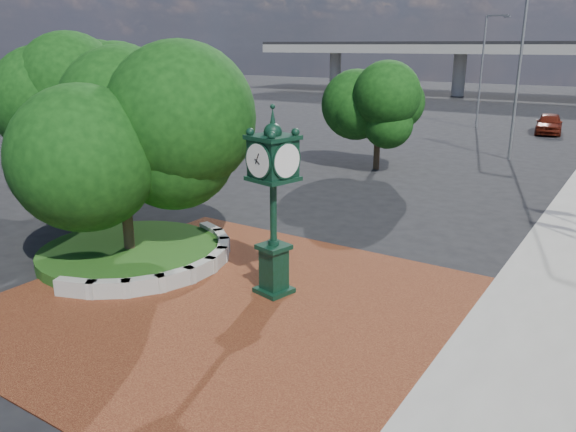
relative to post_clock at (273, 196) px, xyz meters
The scene contains 11 objects.
ground 3.11m from the post_clock, 156.15° to the right, with size 200.00×200.00×0.00m, color black.
plaza 3.35m from the post_clock, 119.87° to the right, with size 12.00×12.00×0.04m, color #602716.
planter_wall 4.43m from the post_clock, behind, with size 2.96×6.77×0.54m.
grass_bed 6.42m from the post_clock, behind, with size 6.10×6.10×0.40m, color #144614.
tree_planter 5.83m from the post_clock, behind, with size 5.20×5.20×6.33m.
tree_northwest 14.58m from the post_clock, 161.31° to the left, with size 5.60×5.60×6.93m.
tree_street 18.29m from the post_clock, 105.12° to the left, with size 4.40×4.40×5.45m.
post_clock is the anchor object (origin of this frame).
parked_car 38.30m from the post_clock, 87.95° to the left, with size 1.97×4.90×1.67m, color #621A0E.
street_lamp_near 25.21m from the post_clock, 86.81° to the left, with size 2.23×0.82×10.14m.
street_lamp_far 38.47m from the post_clock, 96.43° to the left, with size 2.09×0.66×9.43m.
Camera 1 is at (9.42, -12.19, 7.06)m, focal length 35.00 mm.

